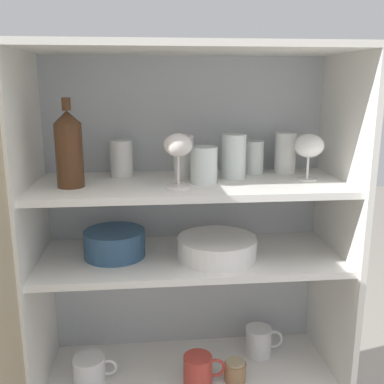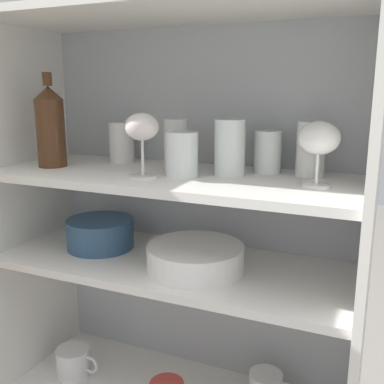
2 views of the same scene
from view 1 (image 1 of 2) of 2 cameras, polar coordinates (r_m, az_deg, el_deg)
name	(u,v)px [view 1 (image 1 of 2)]	position (r m, az deg, el deg)	size (l,w,h in m)	color
cupboard_back_panel	(185,254)	(1.57, -0.85, -7.85)	(0.93, 0.02, 1.32)	#B2B7BC
cupboard_side_left	(37,282)	(1.43, -19.04, -10.76)	(0.02, 0.38, 1.32)	white
cupboard_side_right	(334,270)	(1.51, 17.57, -9.40)	(0.02, 0.38, 1.32)	white
cupboard_top_panel	(190,48)	(1.28, -0.24, 17.81)	(0.93, 0.38, 0.02)	white
shelf_board_lower	(190,372)	(1.57, -0.20, -21.92)	(0.89, 0.35, 0.02)	white
shelf_board_middle	(190,258)	(1.38, -0.22, -8.35)	(0.89, 0.35, 0.02)	white
shelf_board_upper	(190,185)	(1.31, -0.22, 0.89)	(0.89, 0.35, 0.02)	white
tumbler_glass_0	(253,157)	(1.43, 7.76, 4.40)	(0.07, 0.07, 0.10)	white
tumbler_glass_1	(121,158)	(1.39, -8.95, 4.23)	(0.07, 0.07, 0.11)	white
tumbler_glass_2	(285,153)	(1.45, 11.77, 4.88)	(0.07, 0.07, 0.13)	white
tumbler_glass_3	(204,165)	(1.28, 1.49, 3.45)	(0.08, 0.08, 0.10)	white
tumbler_glass_4	(183,157)	(1.35, -1.09, 4.47)	(0.06, 0.06, 0.13)	white
tumbler_glass_5	(234,156)	(1.35, 5.31, 4.53)	(0.07, 0.07, 0.13)	white
wine_glass_0	(178,148)	(1.21, -1.78, 5.64)	(0.08, 0.08, 0.15)	silver
wine_glass_1	(309,147)	(1.35, 14.63, 5.56)	(0.09, 0.09, 0.14)	white
wine_bottle	(69,149)	(1.27, -15.36, 5.33)	(0.07, 0.07, 0.24)	#4C2D19
plate_stack_white	(217,248)	(1.34, 3.19, -7.06)	(0.23, 0.23, 0.06)	white
mixing_bowl_large	(114,242)	(1.37, -9.81, -6.31)	(0.18, 0.18, 0.08)	#33567A
coffee_mug_primary	(199,370)	(1.48, 0.84, -21.68)	(0.13, 0.09, 0.10)	#BC3D33
coffee_mug_extra_1	(90,369)	(1.53, -12.84, -21.11)	(0.14, 0.10, 0.08)	white
coffee_mug_extra_2	(259,341)	(1.62, 8.51, -18.22)	(0.13, 0.09, 0.10)	white
storage_jar	(235,371)	(1.51, 5.49, -21.70)	(0.07, 0.07, 0.07)	#99704C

